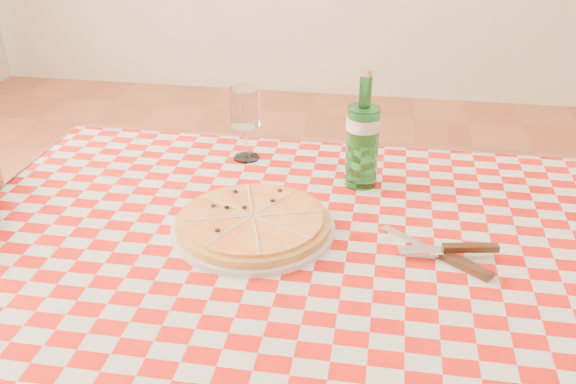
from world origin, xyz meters
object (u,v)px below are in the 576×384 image
object	(u,v)px
dining_table	(293,279)
pizza_plate	(253,222)
water_bottle	(363,129)
wine_glass	(245,124)

from	to	relation	value
dining_table	pizza_plate	world-z (taller)	pizza_plate
pizza_plate	water_bottle	bearing A→B (deg)	50.76
dining_table	water_bottle	bearing A→B (deg)	65.02
pizza_plate	dining_table	bearing A→B (deg)	-4.11
pizza_plate	wine_glass	world-z (taller)	wine_glass
pizza_plate	wine_glass	distance (m)	0.34
wine_glass	dining_table	bearing A→B (deg)	-63.30
pizza_plate	water_bottle	xyz separation A→B (m)	(0.19, 0.23, 0.11)
pizza_plate	water_bottle	distance (m)	0.31
dining_table	water_bottle	size ratio (longest dim) A/B	4.68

